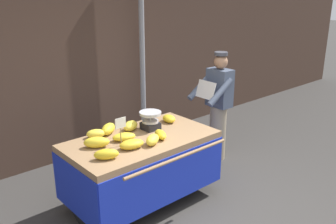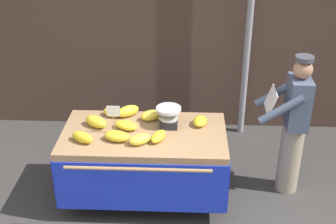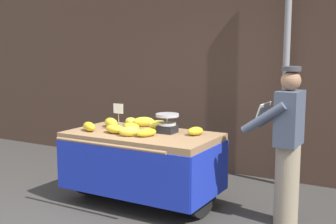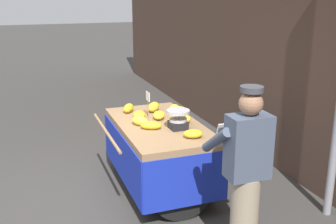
{
  "view_description": "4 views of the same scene",
  "coord_description": "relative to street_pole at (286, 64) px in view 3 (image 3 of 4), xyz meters",
  "views": [
    {
      "loc": [
        -2.73,
        -2.28,
        2.6
      ],
      "look_at": [
        0.1,
        0.93,
        1.16
      ],
      "focal_mm": 39.3,
      "sensor_mm": 36.0,
      "label": 1
    },
    {
      "loc": [
        0.18,
        -3.26,
        3.4
      ],
      "look_at": [
        -0.0,
        1.06,
        1.12
      ],
      "focal_mm": 48.31,
      "sensor_mm": 36.0,
      "label": 2
    },
    {
      "loc": [
        2.57,
        -3.31,
        1.9
      ],
      "look_at": [
        0.09,
        1.03,
        1.17
      ],
      "focal_mm": 46.66,
      "sensor_mm": 36.0,
      "label": 3
    },
    {
      "loc": [
        4.3,
        -0.55,
        2.47
      ],
      "look_at": [
        -0.13,
        1.08,
        1.07
      ],
      "focal_mm": 43.3,
      "sensor_mm": 36.0,
      "label": 4
    }
  ],
  "objects": [
    {
      "name": "banana_bunch_7",
      "position": [
        -1.29,
        -1.86,
        -0.74
      ],
      "size": [
        0.28,
        0.24,
        0.11
      ],
      "primitive_type": "ellipsoid",
      "rotation": [
        0.0,
        0.0,
        2.13
      ],
      "color": "yellow",
      "rests_on": "banana_cart"
    },
    {
      "name": "banana_bunch_3",
      "position": [
        -1.82,
        -1.51,
        -0.73
      ],
      "size": [
        0.32,
        0.28,
        0.12
      ],
      "primitive_type": "ellipsoid",
      "rotation": [
        0.0,
        0.0,
        0.98
      ],
      "color": "yellow",
      "rests_on": "banana_cart"
    },
    {
      "name": "vendor_person",
      "position": [
        0.4,
        -1.37,
        -0.81
      ],
      "size": [
        0.59,
        0.52,
        1.71
      ],
      "color": "gray",
      "rests_on": "ground"
    },
    {
      "name": "banana_cart",
      "position": [
        -1.28,
        -1.62,
        -1.03
      ],
      "size": [
        1.84,
        1.2,
        0.89
      ],
      "color": "#93704C",
      "rests_on": "ground"
    },
    {
      "name": "banana_bunch_2",
      "position": [
        -1.48,
        -1.55,
        -0.75
      ],
      "size": [
        0.31,
        0.25,
        0.09
      ],
      "primitive_type": "ellipsoid",
      "rotation": [
        0.0,
        0.0,
        1.18
      ],
      "color": "yellow",
      "rests_on": "banana_cart"
    },
    {
      "name": "banana_bunch_8",
      "position": [
        -1.55,
        -1.8,
        -0.74
      ],
      "size": [
        0.32,
        0.23,
        0.11
      ],
      "primitive_type": "ellipsoid",
      "rotation": [
        0.0,
        0.0,
        1.33
      ],
      "color": "gold",
      "rests_on": "banana_cart"
    },
    {
      "name": "street_pole",
      "position": [
        0.0,
        0.0,
        0.0
      ],
      "size": [
        0.09,
        0.09,
        3.37
      ],
      "primitive_type": "cylinder",
      "color": "gray",
      "rests_on": "ground"
    },
    {
      "name": "price_sign",
      "position": [
        -1.59,
        -1.66,
        -0.55
      ],
      "size": [
        0.14,
        0.01,
        0.34
      ],
      "color": "#997A51",
      "rests_on": "banana_cart"
    },
    {
      "name": "banana_bunch_1",
      "position": [
        -1.91,
        -1.84,
        -0.74
      ],
      "size": [
        0.29,
        0.24,
        0.11
      ],
      "primitive_type": "ellipsoid",
      "rotation": [
        0.0,
        0.0,
        1.04
      ],
      "color": "gold",
      "rests_on": "banana_cart"
    },
    {
      "name": "banana_bunch_0",
      "position": [
        -1.11,
        -1.78,
        -0.75
      ],
      "size": [
        0.21,
        0.28,
        0.1
      ],
      "primitive_type": "ellipsoid",
      "rotation": [
        0.0,
        0.0,
        2.74
      ],
      "color": "gold",
      "rests_on": "banana_cart"
    },
    {
      "name": "back_wall",
      "position": [
        -1.01,
        0.3,
        0.26
      ],
      "size": [
        16.0,
        0.24,
        3.88
      ],
      "primitive_type": "cube",
      "color": "#473328",
      "rests_on": "ground"
    },
    {
      "name": "weighing_scale",
      "position": [
        -1.01,
        -1.47,
        -0.68
      ],
      "size": [
        0.28,
        0.28,
        0.24
      ],
      "color": "black",
      "rests_on": "banana_cart"
    },
    {
      "name": "banana_bunch_5",
      "position": [
        -1.22,
        -1.33,
        -0.74
      ],
      "size": [
        0.29,
        0.25,
        0.12
      ],
      "primitive_type": "ellipsoid",
      "rotation": [
        0.0,
        0.0,
        2.06
      ],
      "color": "yellow",
      "rests_on": "banana_cart"
    },
    {
      "name": "banana_bunch_4",
      "position": [
        -1.68,
        -1.26,
        -0.74
      ],
      "size": [
        0.27,
        0.23,
        0.11
      ],
      "primitive_type": "ellipsoid",
      "rotation": [
        0.0,
        0.0,
        1.09
      ],
      "color": "yellow",
      "rests_on": "banana_cart"
    },
    {
      "name": "banana_bunch_9",
      "position": [
        -1.5,
        -1.24,
        -0.73
      ],
      "size": [
        0.31,
        0.28,
        0.13
      ],
      "primitive_type": "ellipsoid",
      "rotation": [
        0.0,
        0.0,
        2.22
      ],
      "color": "yellow",
      "rests_on": "banana_cart"
    },
    {
      "name": "banana_bunch_6",
      "position": [
        -0.66,
        -1.42,
        -0.75
      ],
      "size": [
        0.2,
        0.25,
        0.1
      ],
      "primitive_type": "ellipsoid",
      "rotation": [
        0.0,
        0.0,
        2.92
      ],
      "color": "gold",
      "rests_on": "banana_cart"
    }
  ]
}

